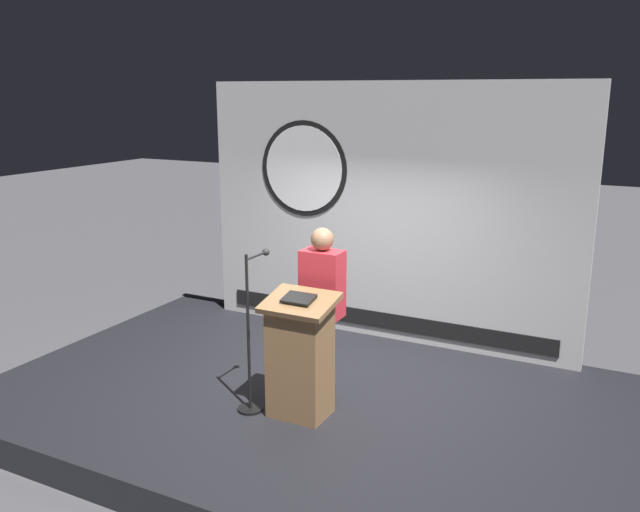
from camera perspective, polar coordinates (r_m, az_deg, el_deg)
ground_plane at (r=6.86m, az=-0.68°, el=-14.08°), size 40.00×40.00×0.00m
stage_platform at (r=6.79m, az=-0.68°, el=-12.96°), size 6.40×4.00×0.30m
banner_display at (r=7.88m, az=5.36°, el=3.64°), size 4.63×0.12×3.05m
podium at (r=6.13m, az=-1.72°, el=-8.65°), size 0.64×0.50×1.17m
speaker_person at (r=6.43m, az=0.19°, el=-4.77°), size 0.40×0.26×1.69m
microphone_stand at (r=6.28m, az=-5.90°, el=-8.55°), size 0.24×0.49×1.52m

